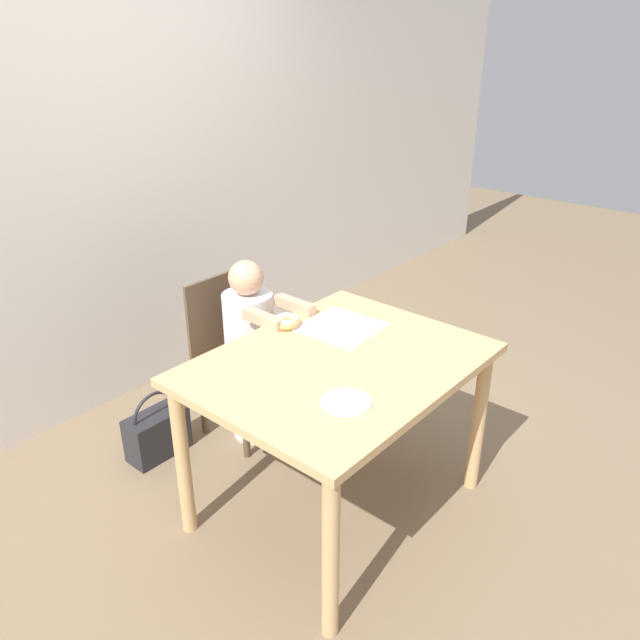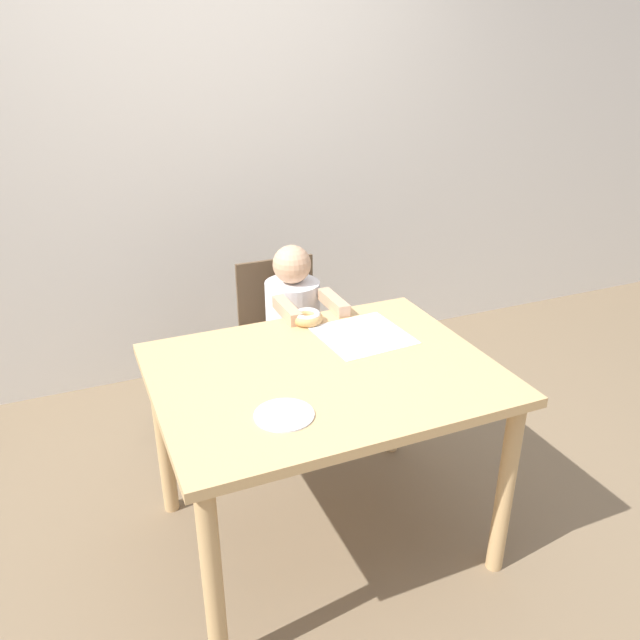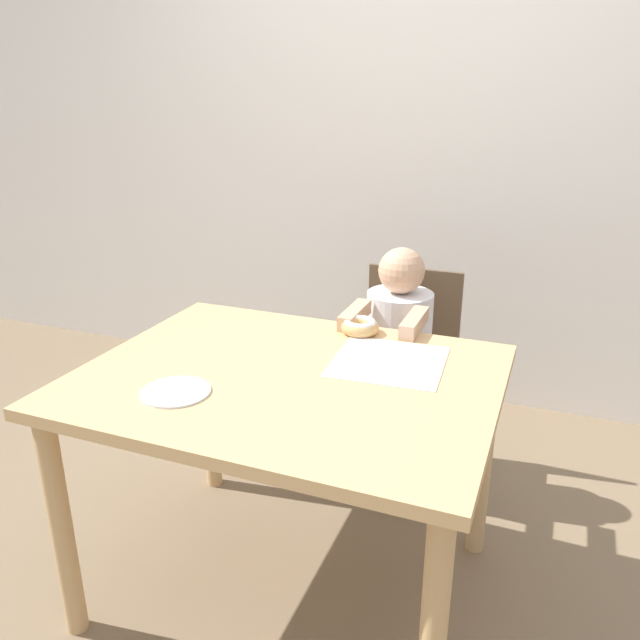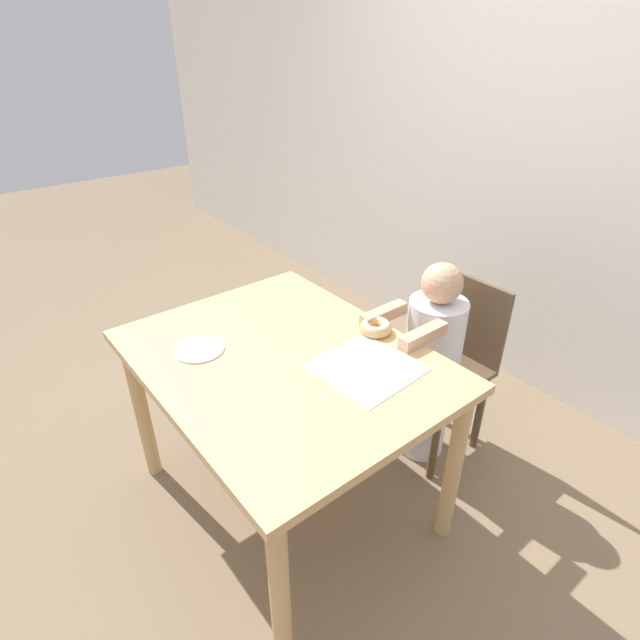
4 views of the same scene
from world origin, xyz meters
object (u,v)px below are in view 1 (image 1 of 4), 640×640
object	(u,v)px
handbag	(157,432)
child_figure	(251,352)
chair	(236,354)
donut	(286,321)

from	to	relation	value
handbag	child_figure	bearing A→B (deg)	-29.61
chair	child_figure	size ratio (longest dim) A/B	0.86
donut	handbag	xyz separation A→B (m)	(-0.37, 0.54, -0.64)
donut	chair	bearing A→B (deg)	82.63
chair	child_figure	world-z (taller)	child_figure
donut	handbag	size ratio (longest dim) A/B	0.35
chair	donut	bearing A→B (deg)	-97.37
child_figure	donut	size ratio (longest dim) A/B	7.79
child_figure	chair	bearing A→B (deg)	90.00
donut	child_figure	bearing A→B (deg)	79.99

